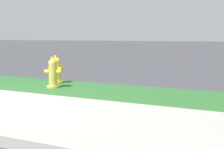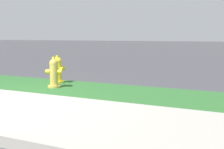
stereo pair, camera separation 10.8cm
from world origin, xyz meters
name	(u,v)px [view 1 (the left image)]	position (x,y,z in m)	size (l,w,h in m)	color
grass_verge	(53,86)	(0.00, 2.01, 0.00)	(18.00, 1.75, 0.01)	#2D662D
fire_hydrant_across_street	(53,73)	(0.12, 1.87, 0.31)	(0.36, 0.33, 0.66)	gold
fire_hydrant_at_driveway	(57,70)	(-0.22, 2.47, 0.31)	(0.38, 0.35, 0.65)	yellow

